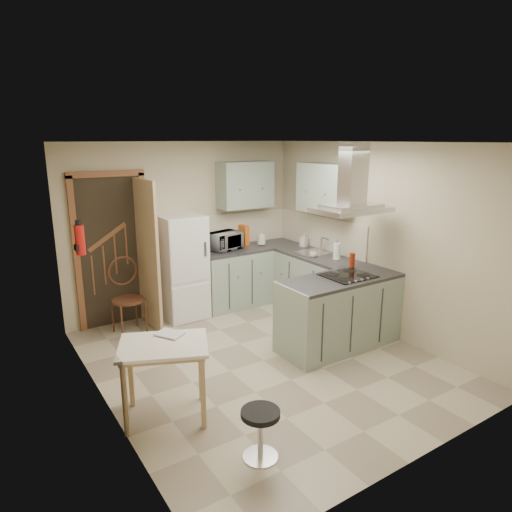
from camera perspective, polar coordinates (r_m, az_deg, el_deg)
floor at (r=5.52m, az=0.94°, el=-12.92°), size 4.20×4.20×0.00m
ceiling at (r=4.90m, az=1.07°, el=14.02°), size 4.20×4.20×0.00m
back_wall at (r=6.86m, az=-8.89°, el=3.49°), size 3.60×0.00×3.60m
left_wall at (r=4.36m, az=-19.04°, el=-3.55°), size 0.00×4.20×4.20m
right_wall at (r=6.23m, az=14.86°, el=2.05°), size 0.00×4.20×4.20m
doorway at (r=6.51m, az=-17.54°, el=0.59°), size 1.10×0.12×2.10m
fridge at (r=6.63m, az=-9.22°, el=-1.36°), size 0.60×0.60×1.50m
counter_back at (r=7.09m, az=-2.76°, el=-2.67°), size 1.08×0.60×0.90m
counter_right at (r=7.02m, az=5.99°, el=-2.91°), size 0.60×1.95×0.90m
splashback at (r=7.31m, az=-1.94°, el=3.53°), size 1.68×0.02×0.50m
wall_cabinet_back at (r=7.06m, az=-1.37°, el=8.89°), size 0.85×0.35×0.70m
wall_cabinet_right at (r=6.61m, az=8.67°, el=8.34°), size 0.35×0.90×0.70m
peninsula at (r=5.80m, az=10.46°, el=-6.89°), size 1.55×0.65×0.90m
hob at (r=5.72m, az=11.40°, el=-2.41°), size 0.58×0.50×0.01m
extractor_hood at (r=5.54m, az=11.82°, el=5.68°), size 0.90×0.55×0.10m
sink at (r=6.76m, az=7.02°, el=0.40°), size 0.45×0.40×0.01m
fire_extinguisher at (r=5.16m, az=-21.14°, el=1.88°), size 0.10×0.10×0.32m
drop_leaf_table at (r=4.44m, az=-11.28°, el=-15.03°), size 0.96×0.86×0.74m
bentwood_chair at (r=6.28m, az=-15.69°, el=-5.34°), size 0.44×0.44×0.93m
stool at (r=3.97m, az=0.56°, el=-21.35°), size 0.40×0.40×0.43m
microwave at (r=6.92m, az=-3.91°, el=1.90°), size 0.55×0.43×0.27m
kettle at (r=7.19m, az=0.69°, el=2.11°), size 0.14×0.14×0.19m
cereal_box at (r=7.24m, az=-1.57°, el=2.66°), size 0.10×0.21×0.31m
soap_bottle at (r=7.15m, az=6.00°, el=2.04°), size 0.12×0.12×0.21m
paper_towel at (r=6.44m, az=10.07°, el=0.61°), size 0.12×0.12×0.24m
cup at (r=6.51m, az=7.18°, el=0.18°), size 0.12×0.12×0.08m
red_bottle at (r=6.04m, az=11.93°, el=-0.57°), size 0.07×0.07×0.20m
book at (r=4.35m, az=-11.46°, el=-9.42°), size 0.28×0.31×0.11m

